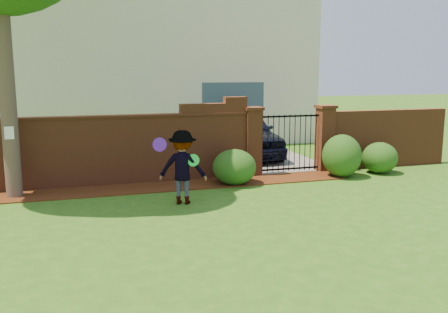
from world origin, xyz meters
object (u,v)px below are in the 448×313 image
object	(u,v)px
man	(182,168)
frisbee_purple	(160,145)
car	(245,134)
frisbee_green	(193,160)

from	to	relation	value
man	frisbee_purple	bearing A→B (deg)	21.63
car	man	size ratio (longest dim) A/B	2.81
man	frisbee_purple	distance (m)	0.71
frisbee_green	car	bearing A→B (deg)	60.08
frisbee_green	frisbee_purple	bearing A→B (deg)	165.75
car	man	world-z (taller)	man
car	frisbee_purple	bearing A→B (deg)	-124.86
car	man	xyz separation A→B (m)	(-3.24, -5.10, 0.04)
man	frisbee_green	distance (m)	0.32
car	frisbee_green	bearing A→B (deg)	-118.71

